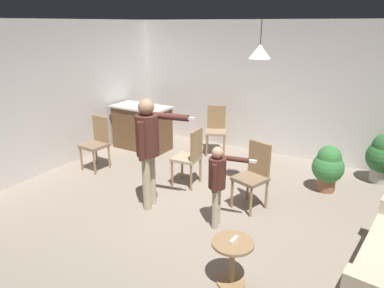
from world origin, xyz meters
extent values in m
plane|color=gray|center=(0.00, 0.00, 0.00)|extent=(7.68, 7.68, 0.00)
cube|color=silver|center=(0.00, 3.20, 1.35)|extent=(6.40, 0.10, 2.70)
cube|color=silver|center=(-3.20, 0.00, 1.35)|extent=(0.10, 6.40, 2.70)
cylinder|color=#99754C|center=(2.38, 0.67, 0.03)|extent=(0.05, 0.05, 0.06)
cube|color=brown|center=(-2.45, 2.00, 0.45)|extent=(1.20, 0.60, 0.91)
cube|color=beige|center=(-2.45, 2.00, 0.93)|extent=(1.26, 0.66, 0.04)
cylinder|color=#99754C|center=(1.04, -0.92, 0.51)|extent=(0.44, 0.44, 0.03)
cylinder|color=#99754C|center=(1.04, -0.92, 0.24)|extent=(0.06, 0.06, 0.49)
cylinder|color=#99754C|center=(1.04, -0.92, 0.01)|extent=(0.31, 0.31, 0.03)
cylinder|color=tan|center=(-0.74, 0.06, 0.42)|extent=(0.12, 0.12, 0.83)
cylinder|color=tan|center=(-0.70, -0.11, 0.42)|extent=(0.12, 0.12, 0.83)
cylinder|color=#4C261E|center=(-0.72, -0.02, 1.13)|extent=(0.33, 0.33, 0.59)
sphere|color=#9E7556|center=(-0.72, -0.02, 1.53)|extent=(0.23, 0.23, 0.23)
cylinder|color=#4C261E|center=(-0.49, 0.22, 1.37)|extent=(0.56, 0.21, 0.10)
cube|color=white|center=(-0.19, 0.29, 1.37)|extent=(0.13, 0.06, 0.04)
cylinder|color=#4C261E|center=(-0.68, -0.21, 1.10)|extent=(0.10, 0.10, 0.55)
cylinder|color=tan|center=(0.37, 0.06, 0.29)|extent=(0.08, 0.08, 0.58)
cylinder|color=tan|center=(0.39, -0.05, 0.29)|extent=(0.08, 0.08, 0.58)
cylinder|color=#4C261E|center=(0.38, 0.01, 0.78)|extent=(0.23, 0.23, 0.41)
sphere|color=tan|center=(0.38, 0.01, 1.07)|extent=(0.16, 0.16, 0.16)
cylinder|color=#4C261E|center=(0.55, 0.17, 0.96)|extent=(0.39, 0.14, 0.07)
cube|color=white|center=(0.77, 0.22, 0.96)|extent=(0.13, 0.06, 0.04)
cylinder|color=#4C261E|center=(0.41, -0.12, 0.76)|extent=(0.07, 0.07, 0.39)
cylinder|color=#99754C|center=(-0.82, 2.74, 0.23)|extent=(0.04, 0.04, 0.45)
cylinder|color=#99754C|center=(-1.15, 2.59, 0.23)|extent=(0.04, 0.04, 0.45)
cylinder|color=#99754C|center=(-0.67, 2.42, 0.23)|extent=(0.04, 0.04, 0.45)
cylinder|color=#99754C|center=(-0.99, 2.26, 0.23)|extent=(0.04, 0.04, 0.45)
cube|color=#997F60|center=(-0.91, 2.50, 0.47)|extent=(0.56, 0.56, 0.05)
cube|color=#99754C|center=(-0.99, 2.68, 0.75)|extent=(0.36, 0.20, 0.50)
cylinder|color=#99754C|center=(0.81, 0.81, 0.23)|extent=(0.04, 0.04, 0.45)
cylinder|color=#99754C|center=(0.46, 0.92, 0.23)|extent=(0.04, 0.04, 0.45)
cylinder|color=#99754C|center=(0.70, 0.47, 0.23)|extent=(0.04, 0.04, 0.45)
cylinder|color=#99754C|center=(0.35, 0.58, 0.23)|extent=(0.04, 0.04, 0.45)
cube|color=#7F664C|center=(0.58, 0.69, 0.47)|extent=(0.53, 0.53, 0.05)
cube|color=#99754C|center=(0.64, 0.87, 0.75)|extent=(0.37, 0.15, 0.50)
cylinder|color=#99754C|center=(-0.46, 0.75, 0.23)|extent=(0.04, 0.04, 0.45)
cylinder|color=#99754C|center=(-0.49, 1.11, 0.23)|extent=(0.04, 0.04, 0.45)
cylinder|color=#99754C|center=(-0.82, 0.73, 0.23)|extent=(0.04, 0.04, 0.45)
cylinder|color=#99754C|center=(-0.85, 1.09, 0.23)|extent=(0.04, 0.04, 0.45)
cube|color=tan|center=(-0.66, 0.92, 0.47)|extent=(0.45, 0.45, 0.05)
cube|color=#99754C|center=(-0.47, 0.93, 0.75)|extent=(0.07, 0.38, 0.50)
cylinder|color=#99754C|center=(-2.27, 0.76, 0.23)|extent=(0.04, 0.04, 0.45)
cylinder|color=#99754C|center=(-2.63, 0.78, 0.23)|extent=(0.04, 0.04, 0.45)
cylinder|color=#99754C|center=(-2.29, 0.40, 0.23)|extent=(0.04, 0.04, 0.45)
cylinder|color=#99754C|center=(-2.65, 0.42, 0.23)|extent=(0.04, 0.04, 0.45)
cube|color=#7F664C|center=(-2.46, 0.59, 0.47)|extent=(0.44, 0.44, 0.05)
cube|color=#99754C|center=(-2.45, 0.78, 0.75)|extent=(0.38, 0.06, 0.50)
cylinder|color=#B7B2AD|center=(2.20, 2.72, 0.13)|extent=(0.33, 0.33, 0.26)
sphere|color=#2D6B33|center=(2.20, 2.72, 0.46)|extent=(0.57, 0.57, 0.57)
cylinder|color=brown|center=(1.45, 1.89, 0.12)|extent=(0.30, 0.30, 0.23)
sphere|color=#387F3D|center=(1.45, 1.89, 0.41)|extent=(0.51, 0.51, 0.51)
sphere|color=#387F3D|center=(1.45, 1.89, 0.59)|extent=(0.38, 0.38, 0.38)
cube|color=white|center=(1.05, -0.92, 0.54)|extent=(0.04, 0.13, 0.04)
cone|color=silver|center=(0.46, 1.12, 2.25)|extent=(0.32, 0.32, 0.20)
cylinder|color=black|center=(0.46, 1.12, 2.52)|extent=(0.01, 0.01, 0.36)
camera|label=1|loc=(2.25, -3.77, 2.64)|focal=32.91mm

